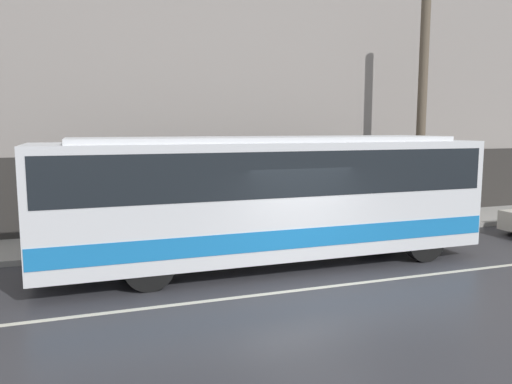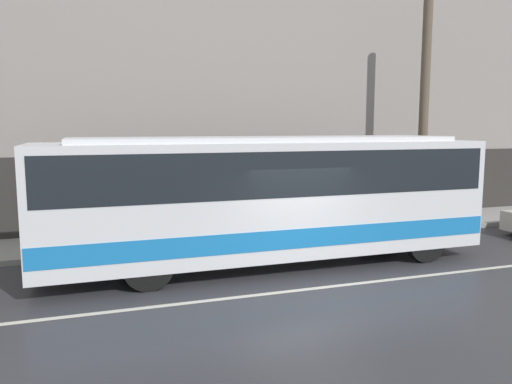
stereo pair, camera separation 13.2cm
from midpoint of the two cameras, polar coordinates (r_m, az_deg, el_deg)
ground_plane at (r=10.96m, az=7.39°, el=-10.85°), size 60.00×60.00×0.00m
sidewalk at (r=15.74m, az=-1.27°, el=-4.85°), size 60.00×2.70×0.15m
building_facade at (r=16.87m, az=-2.88°, el=12.50°), size 60.00×0.35×10.19m
lane_stripe at (r=10.96m, az=7.39°, el=-10.83°), size 54.00×0.14×0.01m
transit_bus at (r=12.33m, az=1.74°, el=-0.17°), size 10.98×2.49×3.19m
utility_pole_near at (r=17.77m, az=18.82°, el=8.38°), size 0.31×0.31×7.38m
pedestrian_waiting at (r=14.55m, az=-18.12°, el=-2.63°), size 0.36×0.36×1.75m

